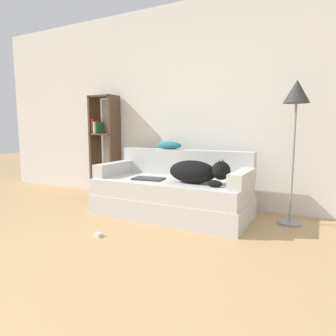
{
  "coord_description": "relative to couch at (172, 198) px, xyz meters",
  "views": [
    {
      "loc": [
        1.51,
        -0.81,
        1.04
      ],
      "look_at": [
        -0.06,
        2.23,
        0.58
      ],
      "focal_mm": 32.0,
      "sensor_mm": 36.0,
      "label": 1
    }
  ],
  "objects": [
    {
      "name": "wall_back",
      "position": [
        0.06,
        0.7,
        1.14
      ],
      "size": [
        7.38,
        0.06,
        2.7
      ],
      "color": "silver",
      "rests_on": "ground_plane"
    },
    {
      "name": "couch",
      "position": [
        0.0,
        0.0,
        0.0
      ],
      "size": [
        1.83,
        0.87,
        0.43
      ],
      "color": "silver",
      "rests_on": "ground_plane"
    },
    {
      "name": "couch_backrest",
      "position": [
        -0.0,
        0.37,
        0.39
      ],
      "size": [
        1.79,
        0.15,
        0.33
      ],
      "color": "silver",
      "rests_on": "couch"
    },
    {
      "name": "couch_arm_left",
      "position": [
        -0.84,
        -0.01,
        0.3
      ],
      "size": [
        0.15,
        0.68,
        0.16
      ],
      "color": "silver",
      "rests_on": "couch"
    },
    {
      "name": "couch_arm_right",
      "position": [
        0.84,
        -0.01,
        0.3
      ],
      "size": [
        0.15,
        0.68,
        0.16
      ],
      "color": "silver",
      "rests_on": "couch"
    },
    {
      "name": "dog",
      "position": [
        0.38,
        -0.1,
        0.35
      ],
      "size": [
        0.7,
        0.27,
        0.28
      ],
      "color": "black",
      "rests_on": "couch"
    },
    {
      "name": "laptop",
      "position": [
        -0.25,
        -0.12,
        0.23
      ],
      "size": [
        0.38,
        0.27,
        0.02
      ],
      "rotation": [
        0.0,
        0.0,
        0.13
      ],
      "color": "#2D2D30",
      "rests_on": "couch"
    },
    {
      "name": "throw_pillow",
      "position": [
        -0.23,
        0.38,
        0.6
      ],
      "size": [
        0.34,
        0.17,
        0.1
      ],
      "color": "teal",
      "rests_on": "couch_backrest"
    },
    {
      "name": "bookshelf",
      "position": [
        -1.43,
        0.52,
        0.64
      ],
      "size": [
        0.42,
        0.26,
        1.53
      ],
      "color": "#4C3823",
      "rests_on": "ground_plane"
    },
    {
      "name": "floor_lamp",
      "position": [
        1.3,
        0.29,
        1.07
      ],
      "size": [
        0.27,
        0.27,
        1.53
      ],
      "color": "gray",
      "rests_on": "ground_plane"
    },
    {
      "name": "power_adapter",
      "position": [
        -0.31,
        -0.97,
        -0.2
      ],
      "size": [
        0.06,
        0.06,
        0.03
      ],
      "color": "silver",
      "rests_on": "ground_plane"
    }
  ]
}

